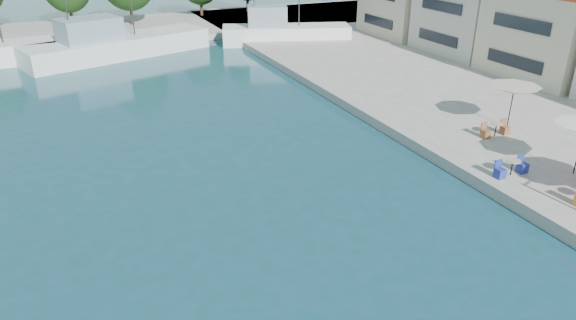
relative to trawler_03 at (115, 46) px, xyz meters
name	(u,v)px	position (x,y,z in m)	size (l,w,h in m)	color
quay_right	(566,92)	(28.00, -25.37, -0.77)	(32.00, 92.00, 0.60)	gray
quay_far	(83,33)	(-2.00, 11.63, -0.77)	(90.00, 16.00, 0.60)	gray
building_04	(565,16)	(30.00, -22.37, 3.95)	(9.00, 8.80, 9.20)	beige
trawler_03	(115,46)	(0.00, 0.00, 0.00)	(17.37, 9.40, 10.20)	silver
trawler_04	(283,33)	(16.48, -1.01, 0.00)	(13.26, 7.34, 10.20)	white
umbrella_cream	(514,90)	(18.34, -29.28, 1.71)	(2.90, 2.90, 2.43)	black
cafe_table_02	(511,169)	(13.61, -34.14, -0.18)	(1.82, 0.70, 0.76)	black
cafe_table_03	(495,131)	(16.53, -30.14, -0.18)	(1.82, 0.70, 0.76)	black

